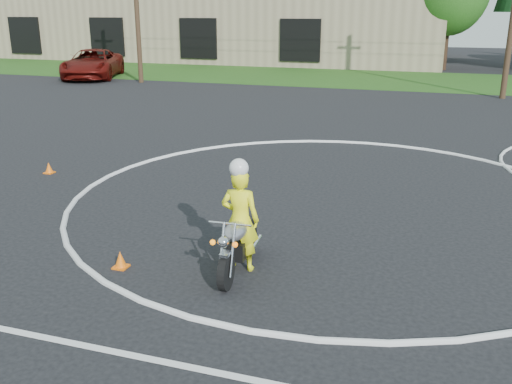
% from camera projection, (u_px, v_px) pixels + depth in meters
% --- Properties ---
extents(ground, '(120.00, 120.00, 0.00)m').
position_uv_depth(ground, '(302.00, 249.00, 10.58)').
color(ground, black).
rests_on(ground, ground).
extents(grass_strip, '(120.00, 10.00, 0.02)m').
position_uv_depth(grass_strip, '(407.00, 80.00, 34.98)').
color(grass_strip, '#1E4714').
rests_on(grass_strip, ground).
extents(course_markings, '(19.05, 19.05, 0.12)m').
position_uv_depth(course_markings, '(431.00, 191.00, 13.87)').
color(course_markings, silver).
rests_on(course_markings, ground).
extents(primary_motorcycle, '(0.70, 2.01, 1.06)m').
position_uv_depth(primary_motorcycle, '(238.00, 244.00, 9.53)').
color(primary_motorcycle, black).
rests_on(primary_motorcycle, ground).
extents(rider_primary_grp, '(0.67, 0.46, 1.96)m').
position_uv_depth(rider_primary_grp, '(240.00, 217.00, 9.52)').
color(rider_primary_grp, '#FEFE1A').
rests_on(rider_primary_grp, ground).
extents(pickup_grp, '(4.94, 6.97, 1.77)m').
position_uv_depth(pickup_grp, '(93.00, 64.00, 35.85)').
color(pickup_grp, '#560D09').
rests_on(pickup_grp, ground).
extents(warehouse, '(41.00, 17.00, 8.30)m').
position_uv_depth(warehouse, '(213.00, 9.00, 50.77)').
color(warehouse, tan).
rests_on(warehouse, ground).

